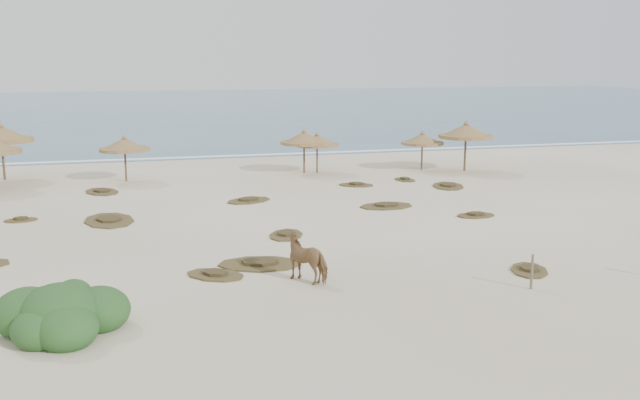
{
  "coord_description": "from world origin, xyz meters",
  "views": [
    {
      "loc": [
        -6.46,
        -22.61,
        6.72
      ],
      "look_at": [
        0.96,
        5.0,
        0.96
      ],
      "focal_mm": 40.0,
      "sensor_mm": 36.0,
      "label": 1
    }
  ],
  "objects": [
    {
      "name": "ground",
      "position": [
        0.0,
        0.0,
        0.0
      ],
      "size": [
        160.0,
        160.0,
        0.0
      ],
      "primitive_type": "plane",
      "color": "beige",
      "rests_on": "ground"
    },
    {
      "name": "ocean",
      "position": [
        0.0,
        75.0,
        0.0
      ],
      "size": [
        200.0,
        100.0,
        0.01
      ],
      "primitive_type": "cube",
      "color": "#285F7A",
      "rests_on": "ground"
    },
    {
      "name": "foam_line",
      "position": [
        0.0,
        26.0,
        0.0
      ],
      "size": [
        70.0,
        0.6,
        0.01
      ],
      "primitive_type": "cube",
      "color": "white",
      "rests_on": "ground"
    },
    {
      "name": "palapa_1",
      "position": [
        -13.28,
        19.72,
        2.5
      ],
      "size": [
        3.95,
        3.95,
        3.22
      ],
      "rotation": [
        0.0,
        0.0,
        0.16
      ],
      "color": "brown",
      "rests_on": "ground"
    },
    {
      "name": "palapa_2",
      "position": [
        -6.73,
        17.41,
        1.99
      ],
      "size": [
        3.11,
        3.11,
        2.57
      ],
      "rotation": [
        0.0,
        0.0,
        0.15
      ],
      "color": "brown",
      "rests_on": "ground"
    },
    {
      "name": "palapa_3",
      "position": [
        4.15,
        17.51,
        1.88
      ],
      "size": [
        3.06,
        3.06,
        2.42
      ],
      "rotation": [
        0.0,
        0.0,
        -0.21
      ],
      "color": "brown",
      "rests_on": "ground"
    },
    {
      "name": "palapa_4",
      "position": [
        3.4,
        17.68,
        2.02
      ],
      "size": [
        3.61,
        3.61,
        2.61
      ],
      "rotation": [
        0.0,
        0.0,
        -0.38
      ],
      "color": "brown",
      "rests_on": "ground"
    },
    {
      "name": "palapa_5",
      "position": [
        10.5,
        16.85,
        1.86
      ],
      "size": [
        3.02,
        3.02,
        2.39
      ],
      "rotation": [
        0.0,
        0.0,
        -0.21
      ],
      "color": "brown",
      "rests_on": "ground"
    },
    {
      "name": "palapa_6",
      "position": [
        12.86,
        15.88,
        2.36
      ],
      "size": [
        3.97,
        3.97,
        3.04
      ],
      "rotation": [
        0.0,
        0.0,
        -0.26
      ],
      "color": "brown",
      "rests_on": "ground"
    },
    {
      "name": "horse",
      "position": [
        -1.37,
        -2.32,
        0.71
      ],
      "size": [
        1.64,
        1.81,
        1.43
      ],
      "primitive_type": "imported",
      "rotation": [
        0.0,
        0.0,
        3.8
      ],
      "color": "#9A7146",
      "rests_on": "ground"
    },
    {
      "name": "fence_post_near",
      "position": [
        4.76,
        -4.84,
        0.53
      ],
      "size": [
        0.1,
        0.1,
        1.05
      ],
      "primitive_type": "cylinder",
      "rotation": [
        0.0,
        0.0,
        -0.29
      ],
      "color": "brown",
      "rests_on": "ground"
    },
    {
      "name": "bush",
      "position": [
        -8.31,
        -4.93,
        0.49
      ],
      "size": [
        3.32,
        2.93,
        1.49
      ],
      "rotation": [
        0.0,
        0.0,
        0.06
      ],
      "color": "#2D5D28",
      "rests_on": "ground"
    },
    {
      "name": "scrub_1",
      "position": [
        -7.45,
        7.55,
        0.05
      ],
      "size": [
        2.46,
        3.36,
        0.16
      ],
      "rotation": [
        0.0,
        0.0,
        1.73
      ],
      "color": "brown",
      "rests_on": "ground"
    },
    {
      "name": "scrub_2",
      "position": [
        -0.86,
        3.22,
        0.05
      ],
      "size": [
        1.88,
        2.26,
        0.16
      ],
      "rotation": [
        0.0,
        0.0,
        1.19
      ],
      "color": "brown",
      "rests_on": "ground"
    },
    {
      "name": "scrub_3",
      "position": [
        4.71,
        7.3,
        0.05
      ],
      "size": [
        2.61,
        1.79,
        0.16
      ],
      "rotation": [
        0.0,
        0.0,
        0.06
      ],
      "color": "brown",
      "rests_on": "ground"
    },
    {
      "name": "scrub_4",
      "position": [
        7.75,
        4.46,
        0.05
      ],
      "size": [
        1.78,
        1.2,
        0.16
      ],
      "rotation": [
        0.0,
        0.0,
        0.05
      ],
      "color": "brown",
      "rests_on": "ground"
    },
    {
      "name": "scrub_5",
      "position": [
        9.64,
        11.27,
        0.05
      ],
      "size": [
        2.33,
        2.88,
        0.16
      ],
      "rotation": [
        0.0,
        0.0,
        1.25
      ],
      "color": "brown",
      "rests_on": "ground"
    },
    {
      "name": "scrub_6",
      "position": [
        -7.94,
        14.33,
        0.05
      ],
      "size": [
        2.23,
        2.73,
        0.16
      ],
      "rotation": [
        0.0,
        0.0,
        1.91
      ],
      "color": "brown",
      "rests_on": "ground"
    },
    {
      "name": "scrub_7",
      "position": [
        5.07,
        12.85,
        0.05
      ],
      "size": [
        2.21,
        1.91,
        0.16
      ],
      "rotation": [
        0.0,
        0.0,
        2.68
      ],
      "color": "brown",
      "rests_on": "ground"
    },
    {
      "name": "scrub_8",
      "position": [
        -11.01,
        8.58,
        0.05
      ],
      "size": [
        1.43,
        1.02,
        0.16
      ],
      "rotation": [
        0.0,
        0.0,
        0.12
      ],
      "color": "brown",
      "rests_on": "ground"
    },
    {
      "name": "scrub_9",
      "position": [
        -2.52,
        -0.34,
        0.05
      ],
      "size": [
        3.09,
        2.35,
        0.16
      ],
      "rotation": [
        0.0,
        0.0,
        2.93
      ],
      "color": "brown",
      "rests_on": "ground"
    },
    {
      "name": "scrub_10",
      "position": [
        8.18,
        13.68,
        0.05
      ],
      "size": [
        1.29,
        1.67,
        0.16
      ],
      "rotation": [
        0.0,
        0.0,
        1.81
      ],
      "color": "brown",
      "rests_on": "ground"
    },
    {
      "name": "scrub_11",
      "position": [
        -4.09,
        -1.17,
        0.05
      ],
      "size": [
        2.29,
        2.17,
        0.16
      ],
      "rotation": [
        0.0,
        0.0,
        2.48
      ],
      "color": "brown",
      "rests_on": "ground"
    },
    {
      "name": "scrub_12",
      "position": [
        5.65,
        -3.27,
        0.05
      ],
      "size": [
        1.8,
        2.09,
        0.16
      ],
      "rotation": [
        0.0,
        0.0,
        1.13
      ],
      "color": "brown",
      "rests_on": "ground"
    },
    {
      "name": "scrub_13",
      "position": [
        -1.15,
        10.19,
        0.05
      ],
      "size": [
        2.67,
        2.3,
        0.16
      ],
      "rotation": [
        0.0,
        0.0,
        0.45
      ],
      "color": "brown",
      "rests_on": "ground"
    }
  ]
}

